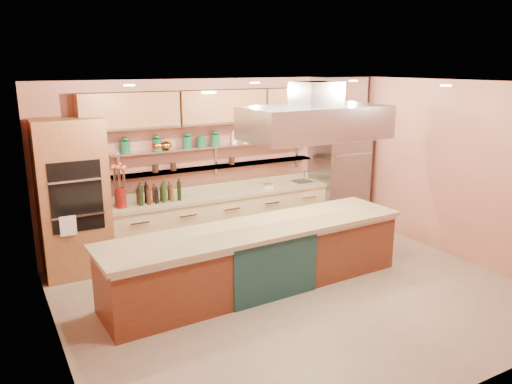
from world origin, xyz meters
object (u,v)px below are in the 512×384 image
refrigerator (339,172)px  copper_kettle (166,145)px  kitchen_scale (268,185)px  flower_vase (121,198)px  island (258,257)px  green_canister (201,141)px

refrigerator → copper_kettle: 3.39m
kitchen_scale → flower_vase: bearing=164.8°
kitchen_scale → copper_kettle: size_ratio=0.97×
island → copper_kettle: 2.42m
copper_kettle → green_canister: size_ratio=0.97×
refrigerator → kitchen_scale: bearing=179.6°
refrigerator → kitchen_scale: 1.57m
refrigerator → island: bearing=-148.0°
kitchen_scale → copper_kettle: 1.93m
copper_kettle → kitchen_scale: bearing=-7.2°
flower_vase → green_canister: bearing=8.8°
copper_kettle → green_canister: 0.60m
flower_vase → copper_kettle: bearing=14.9°
copper_kettle → green_canister: green_canister is taller
flower_vase → green_canister: (1.43, 0.22, 0.72)m
kitchen_scale → copper_kettle: copper_kettle is taller
island → refrigerator: bearing=29.8°
flower_vase → kitchen_scale: 2.57m
refrigerator → green_canister: bearing=175.1°
refrigerator → kitchen_scale: size_ratio=13.04×
kitchen_scale → green_canister: (-1.14, 0.22, 0.83)m
island → copper_kettle: (-0.59, 1.93, 1.34)m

